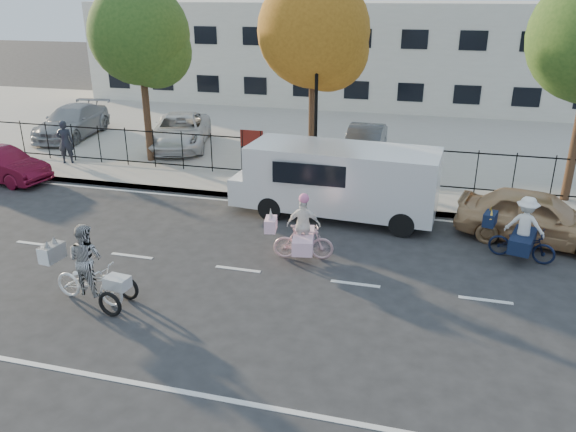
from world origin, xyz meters
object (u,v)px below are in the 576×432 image
(lot_car_c, at_px, (365,142))
(unicorn_bike, at_px, (302,235))
(white_van, at_px, (338,179))
(lot_car_a, at_px, (72,122))
(lamppost, at_px, (316,101))
(red_sedan, at_px, (1,165))
(lot_car_b, at_px, (180,131))
(bull_bike, at_px, (522,235))
(gold_sedan, at_px, (537,217))
(pedestrian, at_px, (65,142))
(zebra_trike, at_px, (88,272))

(lot_car_c, bearing_deg, unicorn_bike, -91.49)
(unicorn_bike, height_order, white_van, white_van)
(unicorn_bike, bearing_deg, lot_car_a, 44.53)
(unicorn_bike, bearing_deg, lamppost, -0.65)
(lamppost, xyz_separation_m, white_van, (1.29, -2.55, -1.88))
(red_sedan, relative_size, lot_car_b, 0.74)
(unicorn_bike, height_order, lot_car_a, unicorn_bike)
(bull_bike, distance_m, red_sedan, 17.89)
(gold_sedan, bearing_deg, pedestrian, 92.31)
(unicorn_bike, relative_size, gold_sedan, 0.43)
(unicorn_bike, height_order, pedestrian, pedestrian)
(lot_car_a, bearing_deg, lot_car_b, -10.87)
(white_van, relative_size, red_sedan, 1.70)
(lamppost, height_order, zebra_trike, lamppost)
(unicorn_bike, height_order, lot_car_b, unicorn_bike)
(gold_sedan, relative_size, lot_car_c, 1.07)
(white_van, distance_m, pedestrian, 11.74)
(unicorn_bike, bearing_deg, gold_sedan, -75.20)
(gold_sedan, relative_size, lot_car_b, 0.85)
(gold_sedan, xyz_separation_m, lot_car_c, (-5.72, 6.75, 0.08))
(gold_sedan, height_order, lot_car_c, lot_car_c)
(red_sedan, xyz_separation_m, lot_car_a, (-1.27, 6.23, 0.25))
(pedestrian, xyz_separation_m, lot_car_c, (11.44, 3.75, -0.20))
(white_van, bearing_deg, bull_bike, -15.12)
(zebra_trike, xyz_separation_m, unicorn_bike, (4.12, 3.36, -0.05))
(zebra_trike, xyz_separation_m, lot_car_c, (4.47, 12.89, 0.08))
(lot_car_a, relative_size, lot_car_b, 0.97)
(lot_car_a, bearing_deg, pedestrian, -65.16)
(lot_car_c, bearing_deg, gold_sedan, -49.15)
(white_van, xyz_separation_m, lot_car_b, (-8.15, 6.07, -0.37))
(zebra_trike, xyz_separation_m, lot_car_b, (-3.67, 12.66, 0.13))
(gold_sedan, bearing_deg, lot_car_a, 82.73)
(lamppost, distance_m, unicorn_bike, 6.34)
(bull_bike, bearing_deg, lamppost, 71.46)
(lamppost, height_order, gold_sedan, lamppost)
(pedestrian, height_order, lot_car_a, pedestrian)
(white_van, height_order, pedestrian, white_van)
(zebra_trike, distance_m, red_sedan, 10.62)
(white_van, relative_size, lot_car_a, 1.29)
(lamppost, relative_size, pedestrian, 2.51)
(unicorn_bike, bearing_deg, bull_bike, -85.13)
(red_sedan, distance_m, pedestrian, 2.60)
(white_van, relative_size, lot_car_c, 1.58)
(gold_sedan, distance_m, pedestrian, 17.42)
(lamppost, distance_m, red_sedan, 11.81)
(bull_bike, distance_m, gold_sedan, 1.43)
(lamppost, distance_m, gold_sedan, 7.97)
(lamppost, distance_m, pedestrian, 10.38)
(red_sedan, relative_size, lot_car_c, 0.93)
(lamppost, bearing_deg, lot_car_b, 152.85)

